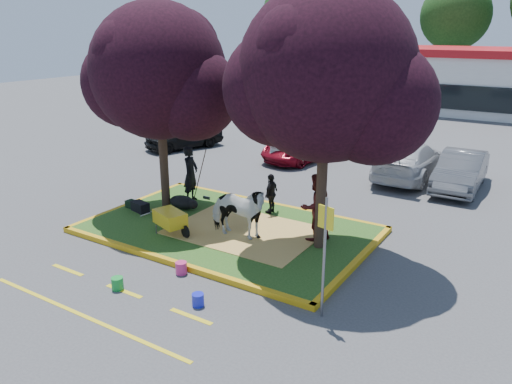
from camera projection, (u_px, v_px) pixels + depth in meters
The scene contains 32 objects.
ground at pixel (228, 232), 14.98m from camera, with size 90.00×90.00×0.00m, color #424244.
median_island at pixel (228, 229), 14.95m from camera, with size 8.00×5.00×0.15m, color #204916.
curb_near at pixel (170, 262), 12.88m from camera, with size 8.30×0.16×0.15m, color gold.
curb_far at pixel (272, 205), 17.02m from camera, with size 8.30×0.16×0.15m, color gold.
curb_left at pixel (130, 205), 17.01m from camera, with size 0.16×5.30×0.15m, color gold.
curb_right at pixel (357, 262), 12.89m from camera, with size 0.16×5.30×0.15m, color gold.
straw_bedding at pixel (245, 231), 14.62m from camera, with size 4.20×3.00×0.01m, color #ECBD61.
tree_purple_left at pixel (159, 78), 15.31m from camera, with size 5.06×4.20×6.51m.
tree_purple_right at pixel (327, 82), 12.21m from camera, with size 5.30×4.40×6.82m.
fire_lane_stripe_a at pixel (68, 270), 12.61m from camera, with size 1.10×0.12×0.01m, color yellow.
fire_lane_stripe_b at pixel (124, 291), 11.60m from camera, with size 1.10×0.12×0.01m, color yellow.
fire_lane_stripe_c at pixel (191, 316), 10.59m from camera, with size 1.10×0.12×0.01m, color yellow.
fire_lane_long at pixel (82, 315), 10.64m from camera, with size 6.00×0.10×0.01m, color yellow.
retail_building at pixel (475, 79), 35.73m from camera, with size 20.40×8.40×4.40m.
treeline at pixel (495, 3), 42.12m from camera, with size 46.58×7.80×14.63m.
cow at pixel (237, 212), 13.94m from camera, with size 0.84×1.85×1.56m, color white.
calf at pixel (183, 202), 16.39m from camera, with size 1.00×0.57×0.43m, color black.
handler at pixel (191, 174), 16.90m from camera, with size 0.70×0.46×1.91m, color black.
visitor_a at pixel (315, 207), 13.79m from camera, with size 0.94×0.73×1.92m, color #4A1515.
visitor_b at pixel (271, 193), 15.90m from camera, with size 0.76×0.32×1.30m, color black.
wheelbarrow at pixel (170, 218), 14.30m from camera, with size 1.81×0.91×0.69m.
gear_bag_dark at pixel (140, 207), 16.15m from camera, with size 0.62×0.34×0.31m, color black.
gear_bag_green at pixel (132, 204), 16.48m from camera, with size 0.45×0.28×0.24m, color black.
sign_post at pixel (325, 244), 10.09m from camera, with size 0.37×0.12×2.67m.
bucket_green at pixel (117, 283), 11.66m from camera, with size 0.28×0.28×0.30m, color green.
bucket_pink at pixel (181, 268), 12.39m from camera, with size 0.29×0.29×0.31m, color #D12E75.
bucket_blue at pixel (198, 300), 10.97m from camera, with size 0.27×0.27×0.29m, color #1A24D7.
car_black at pixel (184, 135), 25.06m from camera, with size 1.60×3.97×1.35m, color black.
car_silver at pixel (294, 141), 23.48m from camera, with size 1.50×4.31×1.42m, color #ABADB3.
car_red at pixel (303, 147), 22.88m from camera, with size 2.03×4.40×1.22m, color maroon.
car_white at pixel (410, 160), 20.13m from camera, with size 2.05×5.05×1.47m, color silver.
car_grey at pixel (461, 171), 18.73m from camera, with size 1.49×4.26×1.40m, color #55585D.
Camera 1 is at (8.07, -11.26, 5.86)m, focal length 35.00 mm.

